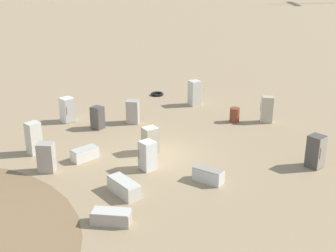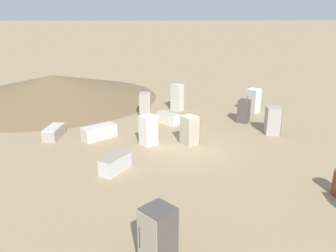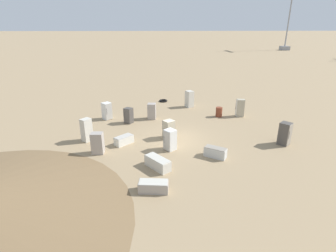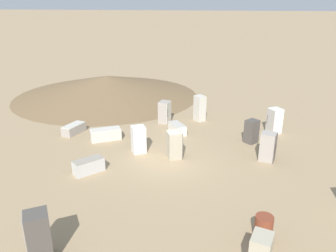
{
  "view_description": "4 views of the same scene",
  "coord_description": "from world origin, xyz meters",
  "px_view_note": "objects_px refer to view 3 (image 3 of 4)",
  "views": [
    {
      "loc": [
        23.35,
        0.64,
        10.5
      ],
      "look_at": [
        -0.75,
        0.54,
        1.35
      ],
      "focal_mm": 50.0,
      "sensor_mm": 36.0,
      "label": 1
    },
    {
      "loc": [
        1.67,
        15.0,
        6.18
      ],
      "look_at": [
        0.96,
        1.07,
        1.48
      ],
      "focal_mm": 35.0,
      "sensor_mm": 36.0,
      "label": 2
    },
    {
      "loc": [
        18.86,
        -1.74,
        8.31
      ],
      "look_at": [
        -0.47,
        -0.47,
        0.91
      ],
      "focal_mm": 28.0,
      "sensor_mm": 36.0,
      "label": 3
    },
    {
      "loc": [
        -5.0,
        14.74,
        7.69
      ],
      "look_at": [
        0.16,
        -0.47,
        1.74
      ],
      "focal_mm": 35.0,
      "sensor_mm": 36.0,
      "label": 4
    }
  ],
  "objects_px": {
    "discarded_fridge_0": "(169,129)",
    "discarded_fridge_10": "(153,186)",
    "discarded_fridge_8": "(240,108)",
    "discarded_fridge_12": "(189,99)",
    "discarded_fridge_11": "(158,163)",
    "scrap_tire": "(163,101)",
    "discarded_fridge_4": "(98,143)",
    "discarded_fridge_13": "(215,152)",
    "discarded_fridge_9": "(86,130)",
    "discarded_fridge_6": "(152,111)",
    "discarded_fridge_7": "(107,111)",
    "discarded_fridge_1": "(285,134)",
    "discarded_fridge_5": "(129,116)",
    "rusty_barrel": "(219,112)",
    "discarded_fridge_3": "(170,140)",
    "power_pylon_2": "(287,28)",
    "discarded_fridge_2": "(124,140)"
  },
  "relations": [
    {
      "from": "discarded_fridge_5",
      "to": "rusty_barrel",
      "type": "relative_size",
      "value": 1.5
    },
    {
      "from": "discarded_fridge_4",
      "to": "discarded_fridge_7",
      "type": "height_order",
      "value": "discarded_fridge_7"
    },
    {
      "from": "discarded_fridge_5",
      "to": "discarded_fridge_11",
      "type": "distance_m",
      "value": 8.71
    },
    {
      "from": "power_pylon_2",
      "to": "discarded_fridge_5",
      "type": "height_order",
      "value": "power_pylon_2"
    },
    {
      "from": "discarded_fridge_0",
      "to": "discarded_fridge_3",
      "type": "relative_size",
      "value": 0.97
    },
    {
      "from": "discarded_fridge_4",
      "to": "discarded_fridge_13",
      "type": "height_order",
      "value": "discarded_fridge_4"
    },
    {
      "from": "discarded_fridge_6",
      "to": "discarded_fridge_3",
      "type": "bearing_deg",
      "value": -72.57
    },
    {
      "from": "power_pylon_2",
      "to": "discarded_fridge_2",
      "type": "bearing_deg",
      "value": -33.1
    },
    {
      "from": "discarded_fridge_4",
      "to": "discarded_fridge_13",
      "type": "bearing_deg",
      "value": -4.05
    },
    {
      "from": "discarded_fridge_10",
      "to": "rusty_barrel",
      "type": "height_order",
      "value": "rusty_barrel"
    },
    {
      "from": "discarded_fridge_5",
      "to": "discarded_fridge_8",
      "type": "height_order",
      "value": "discarded_fridge_8"
    },
    {
      "from": "discarded_fridge_6",
      "to": "power_pylon_2",
      "type": "bearing_deg",
      "value": 63.17
    },
    {
      "from": "discarded_fridge_4",
      "to": "discarded_fridge_8",
      "type": "distance_m",
      "value": 14.35
    },
    {
      "from": "discarded_fridge_0",
      "to": "discarded_fridge_10",
      "type": "relative_size",
      "value": 0.88
    },
    {
      "from": "discarded_fridge_0",
      "to": "discarded_fridge_10",
      "type": "bearing_deg",
      "value": -134.12
    },
    {
      "from": "discarded_fridge_1",
      "to": "discarded_fridge_13",
      "type": "bearing_deg",
      "value": -25.58
    },
    {
      "from": "power_pylon_2",
      "to": "discarded_fridge_5",
      "type": "bearing_deg",
      "value": -34.67
    },
    {
      "from": "discarded_fridge_8",
      "to": "discarded_fridge_9",
      "type": "height_order",
      "value": "discarded_fridge_9"
    },
    {
      "from": "discarded_fridge_5",
      "to": "discarded_fridge_10",
      "type": "distance_m",
      "value": 11.03
    },
    {
      "from": "discarded_fridge_9",
      "to": "discarded_fridge_1",
      "type": "bearing_deg",
      "value": -55.45
    },
    {
      "from": "discarded_fridge_10",
      "to": "discarded_fridge_11",
      "type": "bearing_deg",
      "value": 179.87
    },
    {
      "from": "discarded_fridge_3",
      "to": "discarded_fridge_9",
      "type": "xyz_separation_m",
      "value": [
        -1.95,
        -6.26,
        0.14
      ]
    },
    {
      "from": "discarded_fridge_1",
      "to": "discarded_fridge_0",
      "type": "bearing_deg",
      "value": -54.03
    },
    {
      "from": "power_pylon_2",
      "to": "discarded_fridge_4",
      "type": "height_order",
      "value": "power_pylon_2"
    },
    {
      "from": "discarded_fridge_0",
      "to": "scrap_tire",
      "type": "bearing_deg",
      "value": 55.77
    },
    {
      "from": "discarded_fridge_3",
      "to": "discarded_fridge_7",
      "type": "xyz_separation_m",
      "value": [
        -7.0,
        -5.49,
        0.05
      ]
    },
    {
      "from": "discarded_fridge_11",
      "to": "discarded_fridge_8",
      "type": "bearing_deg",
      "value": 10.45
    },
    {
      "from": "discarded_fridge_7",
      "to": "discarded_fridge_12",
      "type": "bearing_deg",
      "value": 160.54
    },
    {
      "from": "discarded_fridge_7",
      "to": "discarded_fridge_13",
      "type": "distance_m",
      "value": 11.9
    },
    {
      "from": "discarded_fridge_4",
      "to": "rusty_barrel",
      "type": "distance_m",
      "value": 12.63
    },
    {
      "from": "discarded_fridge_1",
      "to": "discarded_fridge_3",
      "type": "bearing_deg",
      "value": -40.13
    },
    {
      "from": "discarded_fridge_6",
      "to": "scrap_tire",
      "type": "bearing_deg",
      "value": 84.2
    },
    {
      "from": "discarded_fridge_12",
      "to": "scrap_tire",
      "type": "distance_m",
      "value": 3.71
    },
    {
      "from": "power_pylon_2",
      "to": "discarded_fridge_1",
      "type": "xyz_separation_m",
      "value": [
        80.22,
        -39.78,
        -6.68
      ]
    },
    {
      "from": "discarded_fridge_0",
      "to": "discarded_fridge_11",
      "type": "height_order",
      "value": "discarded_fridge_0"
    },
    {
      "from": "discarded_fridge_9",
      "to": "discarded_fridge_10",
      "type": "distance_m",
      "value": 8.62
    },
    {
      "from": "discarded_fridge_13",
      "to": "rusty_barrel",
      "type": "height_order",
      "value": "rusty_barrel"
    },
    {
      "from": "discarded_fridge_7",
      "to": "discarded_fridge_5",
      "type": "bearing_deg",
      "value": 107.86
    },
    {
      "from": "power_pylon_2",
      "to": "discarded_fridge_0",
      "type": "xyz_separation_m",
      "value": [
        78.43,
        -48.28,
        -6.81
      ]
    },
    {
      "from": "discarded_fridge_4",
      "to": "scrap_tire",
      "type": "bearing_deg",
      "value": 72.33
    },
    {
      "from": "discarded_fridge_13",
      "to": "rusty_barrel",
      "type": "relative_size",
      "value": 1.67
    },
    {
      "from": "discarded_fridge_11",
      "to": "discarded_fridge_0",
      "type": "bearing_deg",
      "value": 39.27
    },
    {
      "from": "discarded_fridge_12",
      "to": "rusty_barrel",
      "type": "relative_size",
      "value": 1.9
    },
    {
      "from": "discarded_fridge_6",
      "to": "discarded_fridge_12",
      "type": "xyz_separation_m",
      "value": [
        -3.69,
        4.13,
        0.14
      ]
    },
    {
      "from": "discarded_fridge_6",
      "to": "discarded_fridge_11",
      "type": "distance_m",
      "value": 9.41
    },
    {
      "from": "discarded_fridge_7",
      "to": "discarded_fridge_13",
      "type": "xyz_separation_m",
      "value": [
        8.36,
        8.46,
        -0.46
      ]
    },
    {
      "from": "discarded_fridge_8",
      "to": "discarded_fridge_12",
      "type": "relative_size",
      "value": 0.96
    },
    {
      "from": "discarded_fridge_4",
      "to": "discarded_fridge_5",
      "type": "bearing_deg",
      "value": 78.36
    },
    {
      "from": "discarded_fridge_1",
      "to": "discarded_fridge_10",
      "type": "bearing_deg",
      "value": -13.6
    },
    {
      "from": "discarded_fridge_0",
      "to": "discarded_fridge_11",
      "type": "xyz_separation_m",
      "value": [
        4.68,
        -1.01,
        -0.38
      ]
    }
  ]
}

